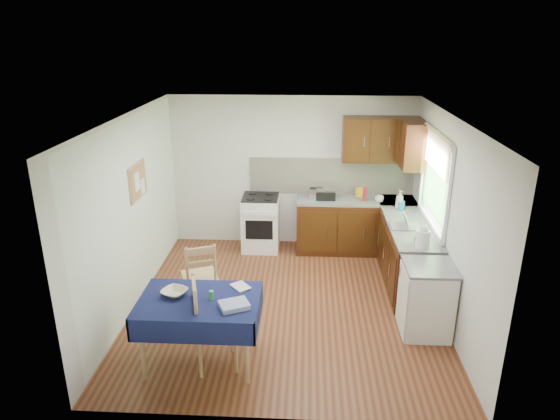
# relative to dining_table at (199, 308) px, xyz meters

# --- Properties ---
(floor) EXTENTS (4.20, 4.20, 0.00)m
(floor) POSITION_rel_dining_table_xyz_m (0.88, 1.27, -0.68)
(floor) COLOR #542616
(floor) RESTS_ON ground
(ceiling) EXTENTS (4.00, 4.20, 0.02)m
(ceiling) POSITION_rel_dining_table_xyz_m (0.88, 1.27, 1.82)
(ceiling) COLOR white
(ceiling) RESTS_ON wall_back
(wall_back) EXTENTS (4.00, 0.02, 2.50)m
(wall_back) POSITION_rel_dining_table_xyz_m (0.88, 3.37, 0.57)
(wall_back) COLOR silver
(wall_back) RESTS_ON ground
(wall_front) EXTENTS (4.00, 0.02, 2.50)m
(wall_front) POSITION_rel_dining_table_xyz_m (0.88, -0.83, 0.57)
(wall_front) COLOR silver
(wall_front) RESTS_ON ground
(wall_left) EXTENTS (0.02, 4.20, 2.50)m
(wall_left) POSITION_rel_dining_table_xyz_m (-1.12, 1.27, 0.57)
(wall_left) COLOR white
(wall_left) RESTS_ON ground
(wall_right) EXTENTS (0.02, 4.20, 2.50)m
(wall_right) POSITION_rel_dining_table_xyz_m (2.88, 1.27, 0.57)
(wall_right) COLOR silver
(wall_right) RESTS_ON ground
(base_cabinets) EXTENTS (1.90, 2.30, 0.86)m
(base_cabinets) POSITION_rel_dining_table_xyz_m (2.24, 2.52, -0.25)
(base_cabinets) COLOR #371909
(base_cabinets) RESTS_ON ground
(worktop_back) EXTENTS (1.90, 0.60, 0.04)m
(worktop_back) POSITION_rel_dining_table_xyz_m (1.93, 3.07, 0.20)
(worktop_back) COLOR slate
(worktop_back) RESTS_ON base_cabinets
(worktop_right) EXTENTS (0.60, 1.70, 0.04)m
(worktop_right) POSITION_rel_dining_table_xyz_m (2.58, 1.92, 0.20)
(worktop_right) COLOR slate
(worktop_right) RESTS_ON base_cabinets
(worktop_corner) EXTENTS (0.60, 0.60, 0.04)m
(worktop_corner) POSITION_rel_dining_table_xyz_m (2.58, 3.07, 0.20)
(worktop_corner) COLOR slate
(worktop_corner) RESTS_ON base_cabinets
(splashback) EXTENTS (2.70, 0.02, 0.60)m
(splashback) POSITION_rel_dining_table_xyz_m (1.53, 3.35, 0.52)
(splashback) COLOR white
(splashback) RESTS_ON wall_back
(upper_cabinets) EXTENTS (1.20, 0.85, 0.70)m
(upper_cabinets) POSITION_rel_dining_table_xyz_m (2.40, 3.07, 1.17)
(upper_cabinets) COLOR #371909
(upper_cabinets) RESTS_ON wall_back
(stove) EXTENTS (0.60, 0.61, 0.92)m
(stove) POSITION_rel_dining_table_xyz_m (0.38, 3.07, -0.22)
(stove) COLOR white
(stove) RESTS_ON ground
(window) EXTENTS (0.04, 1.48, 1.26)m
(window) POSITION_rel_dining_table_xyz_m (2.85, 1.97, 0.98)
(window) COLOR #2A5B25
(window) RESTS_ON wall_right
(fridge) EXTENTS (0.58, 0.60, 0.89)m
(fridge) POSITION_rel_dining_table_xyz_m (2.58, 0.72, -0.23)
(fridge) COLOR white
(fridge) RESTS_ON ground
(corkboard) EXTENTS (0.04, 0.62, 0.47)m
(corkboard) POSITION_rel_dining_table_xyz_m (-1.09, 1.57, 0.92)
(corkboard) COLOR tan
(corkboard) RESTS_ON wall_left
(dining_table) EXTENTS (1.29, 0.87, 0.78)m
(dining_table) POSITION_rel_dining_table_xyz_m (0.00, 0.00, 0.00)
(dining_table) COLOR #0E0E39
(dining_table) RESTS_ON ground
(chair_far) EXTENTS (0.56, 0.56, 0.97)m
(chair_far) POSITION_rel_dining_table_xyz_m (-0.22, 1.07, -0.16)
(chair_far) COLOR tan
(chair_far) RESTS_ON ground
(chair_near) EXTENTS (0.57, 0.57, 1.05)m
(chair_near) POSITION_rel_dining_table_xyz_m (0.12, -0.06, -0.12)
(chair_near) COLOR tan
(chair_near) RESTS_ON ground
(toaster) EXTENTS (0.24, 0.15, 0.18)m
(toaster) POSITION_rel_dining_table_xyz_m (1.29, 3.07, 0.31)
(toaster) COLOR silver
(toaster) RESTS_ON worktop_back
(sandwich_press) EXTENTS (0.30, 0.26, 0.18)m
(sandwich_press) POSITION_rel_dining_table_xyz_m (1.43, 3.06, 0.31)
(sandwich_press) COLOR black
(sandwich_press) RESTS_ON worktop_back
(sauce_bottle) EXTENTS (0.05, 0.05, 0.23)m
(sauce_bottle) POSITION_rel_dining_table_xyz_m (2.05, 3.01, 0.34)
(sauce_bottle) COLOR red
(sauce_bottle) RESTS_ON worktop_back
(yellow_packet) EXTENTS (0.13, 0.11, 0.15)m
(yellow_packet) POSITION_rel_dining_table_xyz_m (1.98, 3.21, 0.30)
(yellow_packet) COLOR gold
(yellow_packet) RESTS_ON worktop_back
(dish_rack) EXTENTS (0.40, 0.31, 0.19)m
(dish_rack) POSITION_rel_dining_table_xyz_m (2.50, 1.89, 0.25)
(dish_rack) COLOR gray
(dish_rack) RESTS_ON worktop_right
(kettle) EXTENTS (0.18, 0.18, 0.30)m
(kettle) POSITION_rel_dining_table_xyz_m (2.59, 1.22, 0.36)
(kettle) COLOR white
(kettle) RESTS_ON worktop_right
(cup) EXTENTS (0.17, 0.17, 0.11)m
(cup) POSITION_rel_dining_table_xyz_m (2.28, 2.94, 0.28)
(cup) COLOR white
(cup) RESTS_ON worktop_back
(soap_bottle_a) EXTENTS (0.16, 0.16, 0.30)m
(soap_bottle_a) POSITION_rel_dining_table_xyz_m (2.53, 2.63, 0.37)
(soap_bottle_a) COLOR white
(soap_bottle_a) RESTS_ON worktop_right
(soap_bottle_b) EXTENTS (0.13, 0.13, 0.21)m
(soap_bottle_b) POSITION_rel_dining_table_xyz_m (2.55, 2.61, 0.33)
(soap_bottle_b) COLOR #1E71B0
(soap_bottle_b) RESTS_ON worktop_right
(soap_bottle_c) EXTENTS (0.13, 0.13, 0.15)m
(soap_bottle_c) POSITION_rel_dining_table_xyz_m (2.57, 1.33, 0.30)
(soap_bottle_c) COLOR #238028
(soap_bottle_c) RESTS_ON worktop_right
(plate_bowl) EXTENTS (0.35, 0.35, 0.06)m
(plate_bowl) POSITION_rel_dining_table_xyz_m (-0.28, 0.07, 0.14)
(plate_bowl) COLOR beige
(plate_bowl) RESTS_ON dining_table
(book) EXTENTS (0.26, 0.27, 0.02)m
(book) POSITION_rel_dining_table_xyz_m (0.35, 0.23, 0.11)
(book) COLOR white
(book) RESTS_ON dining_table
(spice_jar) EXTENTS (0.05, 0.05, 0.10)m
(spice_jar) POSITION_rel_dining_table_xyz_m (0.14, 0.01, 0.15)
(spice_jar) COLOR green
(spice_jar) RESTS_ON dining_table
(tea_towel) EXTENTS (0.36, 0.33, 0.05)m
(tea_towel) POSITION_rel_dining_table_xyz_m (0.40, -0.14, 0.13)
(tea_towel) COLOR navy
(tea_towel) RESTS_ON dining_table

